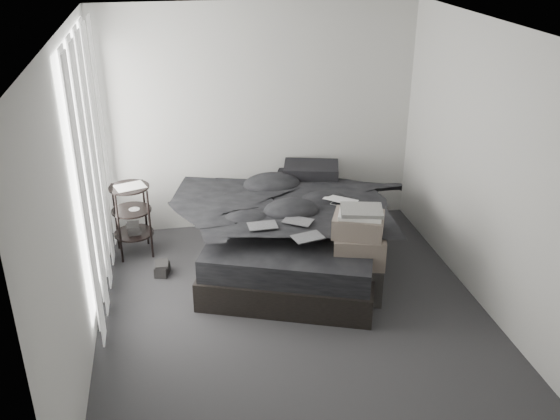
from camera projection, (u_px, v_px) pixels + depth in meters
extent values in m
cube|color=#2D2C2E|center=(296.00, 319.00, 5.78)|extent=(3.60, 4.20, 0.01)
cube|color=white|center=(299.00, 32.00, 4.68)|extent=(3.60, 4.20, 0.01)
cube|color=beige|center=(259.00, 119.00, 7.10)|extent=(3.60, 0.01, 2.60)
cube|color=beige|center=(378.00, 342.00, 3.36)|extent=(3.60, 0.01, 2.60)
cube|color=beige|center=(75.00, 207.00, 4.93)|extent=(0.01, 4.20, 2.60)
cube|color=beige|center=(496.00, 176.00, 5.53)|extent=(0.01, 4.20, 2.60)
cube|color=white|center=(88.00, 161.00, 5.72)|extent=(0.02, 2.00, 2.30)
cube|color=white|center=(94.00, 168.00, 5.75)|extent=(0.06, 2.12, 2.48)
cube|color=black|center=(298.00, 250.00, 6.67)|extent=(2.32, 2.64, 0.30)
cube|color=black|center=(298.00, 228.00, 6.56)|extent=(2.24, 2.56, 0.23)
imported|color=black|center=(298.00, 209.00, 6.40)|extent=(2.17, 2.32, 0.26)
cube|color=black|center=(305.00, 181.00, 7.24)|extent=(0.78, 0.65, 0.15)
cube|color=black|center=(311.00, 170.00, 7.15)|extent=(0.70, 0.57, 0.14)
imported|color=silver|center=(339.00, 195.00, 6.38)|extent=(0.42, 0.40, 0.03)
cube|color=black|center=(262.00, 218.00, 5.91)|extent=(0.28, 0.19, 0.01)
cube|color=black|center=(298.00, 213.00, 6.00)|extent=(0.33, 0.30, 0.01)
cube|color=black|center=(308.00, 228.00, 5.69)|extent=(0.31, 0.25, 0.01)
cylinder|color=black|center=(133.00, 221.00, 6.76)|extent=(0.49, 0.49, 0.79)
cube|color=white|center=(130.00, 187.00, 6.59)|extent=(0.36, 0.31, 0.02)
cube|color=black|center=(162.00, 269.00, 6.48)|extent=(0.16, 0.20, 0.13)
cube|color=black|center=(356.00, 278.00, 6.07)|extent=(0.62, 0.55, 0.38)
cube|color=#61554C|center=(359.00, 249.00, 5.92)|extent=(0.57, 0.50, 0.29)
cube|color=#61554C|center=(358.00, 225.00, 5.83)|extent=(0.57, 0.52, 0.20)
cube|color=silver|center=(360.00, 213.00, 5.77)|extent=(0.48, 0.43, 0.04)
cube|color=silver|center=(362.00, 210.00, 5.75)|extent=(0.44, 0.38, 0.04)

